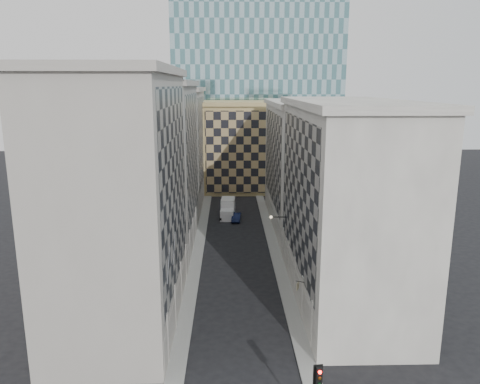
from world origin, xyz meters
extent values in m
plane|color=black|center=(0.00, 0.00, 0.00)|extent=(260.00, 260.00, 0.00)
cube|color=gray|center=(-5.25, 30.00, 0.07)|extent=(1.50, 100.00, 0.15)
cube|color=gray|center=(5.25, 30.00, 0.07)|extent=(1.50, 100.00, 0.15)
cube|color=#9F988F|center=(-11.00, 11.00, 11.50)|extent=(10.00, 22.00, 23.00)
cube|color=gray|center=(-6.12, 11.00, 13.00)|extent=(0.25, 19.36, 18.00)
cube|color=#9F988F|center=(-6.20, 11.00, 1.60)|extent=(0.45, 21.12, 3.20)
cube|color=#9F988F|center=(-11.00, 11.00, 23.35)|extent=(10.80, 22.80, 0.70)
cylinder|color=#9F988F|center=(-6.35, 2.75, 2.20)|extent=(0.90, 0.90, 4.40)
cylinder|color=#9F988F|center=(-6.35, 8.25, 2.20)|extent=(0.90, 0.90, 4.40)
cylinder|color=#9F988F|center=(-6.35, 13.75, 2.20)|extent=(0.90, 0.90, 4.40)
cylinder|color=#9F988F|center=(-6.35, 19.25, 2.20)|extent=(0.90, 0.90, 4.40)
cube|color=gray|center=(-11.00, 33.00, 11.00)|extent=(10.00, 22.00, 22.00)
cube|color=gray|center=(-6.12, 33.00, 12.50)|extent=(0.25, 19.36, 17.00)
cube|color=gray|center=(-6.20, 33.00, 1.60)|extent=(0.45, 21.12, 3.20)
cube|color=gray|center=(-11.00, 33.00, 22.35)|extent=(10.80, 22.80, 0.70)
cylinder|color=gray|center=(-6.35, 24.75, 2.20)|extent=(0.90, 0.90, 4.40)
cylinder|color=gray|center=(-6.35, 30.25, 2.20)|extent=(0.90, 0.90, 4.40)
cylinder|color=gray|center=(-6.35, 35.75, 2.20)|extent=(0.90, 0.90, 4.40)
cylinder|color=gray|center=(-6.35, 41.25, 2.20)|extent=(0.90, 0.90, 4.40)
cube|color=#9F988F|center=(-11.00, 55.00, 10.50)|extent=(10.00, 22.00, 21.00)
cube|color=gray|center=(-6.12, 55.00, 12.00)|extent=(0.25, 19.36, 16.00)
cube|color=#9F988F|center=(-6.20, 55.00, 1.60)|extent=(0.45, 21.12, 3.20)
cube|color=#9F988F|center=(-11.00, 55.00, 21.35)|extent=(10.80, 22.80, 0.70)
cylinder|color=#9F988F|center=(-6.35, 46.75, 2.20)|extent=(0.90, 0.90, 4.40)
cylinder|color=#9F988F|center=(-6.35, 52.25, 2.20)|extent=(0.90, 0.90, 4.40)
cylinder|color=#9F988F|center=(-6.35, 57.75, 2.20)|extent=(0.90, 0.90, 4.40)
cylinder|color=#9F988F|center=(-6.35, 63.25, 2.20)|extent=(0.90, 0.90, 4.40)
cube|color=#A8A29A|center=(11.00, 15.00, 10.00)|extent=(10.00, 26.00, 20.00)
cube|color=gray|center=(6.12, 15.00, 11.50)|extent=(0.25, 22.88, 15.00)
cube|color=#A8A29A|center=(6.20, 15.00, 1.60)|extent=(0.45, 24.96, 3.20)
cube|color=#A8A29A|center=(11.00, 15.00, 20.35)|extent=(10.80, 26.80, 0.70)
cylinder|color=#A8A29A|center=(6.35, 4.60, 2.20)|extent=(0.90, 0.90, 4.40)
cylinder|color=#A8A29A|center=(6.35, 9.80, 2.20)|extent=(0.90, 0.90, 4.40)
cylinder|color=#A8A29A|center=(6.35, 15.00, 2.20)|extent=(0.90, 0.90, 4.40)
cylinder|color=#A8A29A|center=(6.35, 20.20, 2.20)|extent=(0.90, 0.90, 4.40)
cylinder|color=#A8A29A|center=(6.35, 25.40, 2.20)|extent=(0.90, 0.90, 4.40)
cube|color=#A8A29A|center=(11.00, 42.00, 9.50)|extent=(10.00, 28.00, 19.00)
cube|color=gray|center=(6.12, 42.00, 11.00)|extent=(0.25, 24.64, 14.00)
cube|color=#A8A29A|center=(6.20, 42.00, 1.60)|extent=(0.45, 26.88, 3.20)
cube|color=#A8A29A|center=(11.00, 42.00, 19.35)|extent=(10.80, 28.80, 0.70)
cube|color=tan|center=(2.00, 68.00, 9.00)|extent=(16.00, 14.00, 18.00)
cube|color=tan|center=(2.00, 60.90, 9.00)|extent=(15.20, 0.25, 16.50)
cube|color=tan|center=(2.00, 68.00, 18.40)|extent=(16.80, 14.80, 0.80)
cube|color=#322C27|center=(0.00, 82.00, 14.00)|extent=(6.00, 6.00, 28.00)
cube|color=#322C27|center=(0.00, 82.00, 28.70)|extent=(7.00, 7.00, 1.40)
cone|color=#322C27|center=(0.00, 82.00, 39.40)|extent=(7.20, 7.20, 20.00)
cylinder|color=gray|center=(-5.90, 4.00, 8.00)|extent=(0.10, 2.33, 2.33)
cylinder|color=gray|center=(-5.90, 8.00, 8.00)|extent=(0.10, 2.33, 2.33)
cylinder|color=black|center=(5.10, 24.00, 6.20)|extent=(1.80, 0.08, 0.08)
sphere|color=#FFE5B2|center=(4.20, 24.00, 6.20)|extent=(0.36, 0.36, 0.36)
cube|color=black|center=(4.55, -5.73, 4.38)|extent=(0.42, 0.36, 1.24)
cube|color=black|center=(4.53, -5.53, 4.38)|extent=(0.62, 0.11, 1.41)
sphere|color=#FF0C07|center=(4.57, -5.91, 4.79)|extent=(0.23, 0.23, 0.23)
sphere|color=#331E05|center=(4.57, -5.91, 4.38)|extent=(0.23, 0.23, 0.23)
sphere|color=black|center=(4.57, -5.91, 3.96)|extent=(0.23, 0.23, 0.23)
cube|color=silver|center=(-1.31, 44.00, 0.90)|extent=(2.35, 2.53, 1.80)
cube|color=silver|center=(-1.14, 46.59, 1.55)|extent=(2.52, 3.74, 3.09)
cylinder|color=black|center=(-2.36, 43.27, 0.45)|extent=(0.36, 0.92, 0.90)
cylinder|color=black|center=(-0.36, 43.14, 0.45)|extent=(0.36, 0.92, 0.90)
cylinder|color=black|center=(-2.06, 47.85, 0.45)|extent=(0.36, 0.92, 0.90)
cylinder|color=black|center=(-0.06, 47.73, 0.45)|extent=(0.36, 0.92, 0.90)
imported|color=#0F1738|center=(0.23, 43.43, 0.67)|extent=(1.73, 4.14, 1.33)
cylinder|color=black|center=(5.60, 9.04, 4.21)|extent=(0.78, 0.39, 0.06)
cube|color=#C5BB91|center=(5.40, 9.04, 3.80)|extent=(0.35, 0.68, 0.72)
camera|label=1|loc=(-1.01, -31.44, 22.13)|focal=35.00mm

